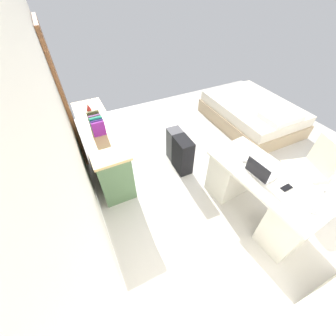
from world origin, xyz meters
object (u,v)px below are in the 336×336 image
office_chair (306,173)px  bed (252,113)px  suitcase_spare_grey (176,147)px  desk_lamp (321,191)px  suitcase_black (183,155)px  figurine_small (88,107)px  desk (259,194)px  laptop (260,172)px  computer_mouse (245,160)px  credenza (103,147)px  cell_phone_near_laptop (286,188)px

office_chair → bed: (1.78, -0.70, -0.18)m
suitcase_spare_grey → desk_lamp: (-1.94, -0.49, 0.69)m
suitcase_black → figurine_small: (1.16, 1.11, 0.55)m
office_chair → suitcase_black: size_ratio=1.55×
desk_lamp → desk: bearing=5.2°
desk → office_chair: office_chair is taller
desk → laptop: bearing=52.3°
suitcase_spare_grey → desk: bearing=-159.5°
office_chair → laptop: 0.98m
office_chair → suitcase_black: 1.77m
suitcase_black → bed: bearing=-72.9°
bed → desk_lamp: bearing=146.8°
laptop → computer_mouse: size_ratio=3.28×
figurine_small → credenza: bearing=-179.8°
bed → suitcase_black: suitcase_black is taller
suitcase_spare_grey → laptop: 1.49m
suitcase_spare_grey → computer_mouse: bearing=-157.8°
cell_phone_near_laptop → desk_lamp: 0.37m
laptop → computer_mouse: (0.26, -0.02, -0.03)m
bed → desk_lamp: (-2.25, 1.47, 0.74)m
credenza → desk_lamp: desk_lamp is taller
desk → office_chair: size_ratio=1.59×
suitcase_spare_grey → suitcase_black: bearing=179.2°
desk → figurine_small: (2.35, 1.58, 0.47)m
suitcase_spare_grey → credenza: bearing=73.8°
desk → suitcase_spare_grey: size_ratio=2.56×
laptop → cell_phone_near_laptop: laptop is taller
computer_mouse → cell_phone_near_laptop: bearing=-173.4°
computer_mouse → desk: bearing=-173.5°
computer_mouse → desk_lamp: bearing=-177.2°
suitcase_black → credenza: bearing=61.1°
computer_mouse → figurine_small: bearing=32.0°
bed → desk_lamp: size_ratio=5.57×
desk_lamp → bed: bearing=-33.2°
credenza → bed: credenza is taller
desk → laptop: 0.41m
desk_lamp → credenza: bearing=34.8°
office_chair → cell_phone_near_laptop: size_ratio=6.91×
suitcase_spare_grey → computer_mouse: size_ratio=5.82×
computer_mouse → laptop: bearing=171.0°
bed → suitcase_spare_grey: suitcase_spare_grey is taller
credenza → desk_lamp: 2.90m
cell_phone_near_laptop → desk_lamp: (-0.28, 0.00, 0.25)m
suitcase_black → desk_lamp: (-1.69, -0.51, 0.68)m
credenza → laptop: 2.34m
office_chair → credenza: office_chair is taller
desk_lamp → laptop: bearing=12.9°
desk → cell_phone_near_laptop: cell_phone_near_laptop is taller
credenza → desk: bearing=-139.2°
office_chair → suitcase_spare_grey: bearing=40.8°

